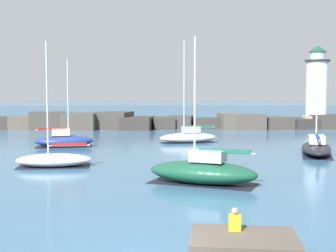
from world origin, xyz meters
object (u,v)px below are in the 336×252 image
sailboat_moored_0 (316,147)px  sailboat_moored_6 (54,160)px  sailboat_moored_4 (189,137)px  mooring_buoy_far_side (312,139)px  sailboat_moored_1 (64,140)px  lighthouse (317,93)px  person_on_rocks (235,231)px  sailboat_moored_3 (203,171)px

sailboat_moored_0 → sailboat_moored_6: 21.41m
sailboat_moored_0 → sailboat_moored_4: 13.55m
sailboat_moored_6 → mooring_buoy_far_side: (23.71, 14.87, -0.14)m
sailboat_moored_1 → mooring_buoy_far_side: sailboat_moored_1 is taller
lighthouse → sailboat_moored_1: size_ratio=1.44×
sailboat_moored_6 → person_on_rocks: bearing=-64.1°
sailboat_moored_1 → sailboat_moored_3: sailboat_moored_3 is taller
sailboat_moored_1 → sailboat_moored_4: bearing=13.5°
person_on_rocks → sailboat_moored_3: bearing=87.4°
sailboat_moored_0 → mooring_buoy_far_side: bearing=71.8°
mooring_buoy_far_side → sailboat_moored_0: bearing=-108.2°
sailboat_moored_1 → mooring_buoy_far_side: size_ratio=9.10×
sailboat_moored_0 → sailboat_moored_1: bearing=163.8°
lighthouse → mooring_buoy_far_side: size_ratio=13.13×
lighthouse → sailboat_moored_4: (-20.42, -18.97, -4.41)m
mooring_buoy_far_side → person_on_rocks: 36.53m
sailboat_moored_4 → person_on_rocks: sailboat_moored_4 is taller
sailboat_moored_0 → sailboat_moored_1: (-22.02, 6.39, 0.08)m
mooring_buoy_far_side → person_on_rocks: size_ratio=0.56×
sailboat_moored_4 → sailboat_moored_6: bearing=-126.0°
sailboat_moored_4 → mooring_buoy_far_side: (12.90, -0.04, -0.29)m
sailboat_moored_6 → person_on_rocks: size_ratio=5.36×
sailboat_moored_4 → sailboat_moored_6: 18.42m
sailboat_moored_4 → sailboat_moored_6: sailboat_moored_4 is taller
sailboat_moored_0 → sailboat_moored_6: bearing=-164.8°
lighthouse → sailboat_moored_0: bearing=-110.5°
mooring_buoy_far_side → sailboat_moored_6: bearing=-147.9°
sailboat_moored_6 → person_on_rocks: sailboat_moored_6 is taller
sailboat_moored_0 → sailboat_moored_1: 22.93m
sailboat_moored_3 → person_on_rocks: 11.93m
sailboat_moored_3 → mooring_buoy_far_side: bearing=56.7°
lighthouse → sailboat_moored_3: size_ratio=1.43×
sailboat_moored_4 → sailboat_moored_6: (-10.82, -14.91, -0.15)m
sailboat_moored_6 → person_on_rocks: (9.02, -18.57, 0.40)m
sailboat_moored_6 → lighthouse: bearing=47.3°
sailboat_moored_0 → sailboat_moored_3: size_ratio=1.04×
lighthouse → person_on_rocks: (-22.22, -52.44, -4.15)m
lighthouse → sailboat_moored_4: 28.22m
lighthouse → sailboat_moored_0: 30.52m
mooring_buoy_far_side → sailboat_moored_3: bearing=-123.3°
person_on_rocks → mooring_buoy_far_side: bearing=66.3°
sailboat_moored_1 → person_on_rocks: (10.37, -30.56, 0.26)m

